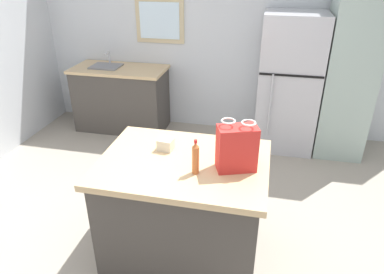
# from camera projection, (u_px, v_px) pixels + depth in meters

# --- Properties ---
(ground) EXTENTS (6.44, 6.44, 0.00)m
(ground) POSITION_uv_depth(u_px,v_px,m) (186.00, 240.00, 3.21)
(ground) COLOR #9E9384
(back_wall) EXTENTS (5.36, 0.13, 2.78)m
(back_wall) POSITION_uv_depth(u_px,v_px,m) (228.00, 31.00, 4.76)
(back_wall) COLOR silver
(back_wall) RESTS_ON ground
(kitchen_island) EXTENTS (1.27, 0.96, 0.92)m
(kitchen_island) POSITION_uv_depth(u_px,v_px,m) (184.00, 209.00, 2.87)
(kitchen_island) COLOR #423D38
(kitchen_island) RESTS_ON ground
(refrigerator) EXTENTS (0.74, 0.73, 1.72)m
(refrigerator) POSITION_uv_depth(u_px,v_px,m) (288.00, 83.00, 4.47)
(refrigerator) COLOR #B7B7BC
(refrigerator) RESTS_ON ground
(tall_cabinet) EXTENTS (0.58, 0.65, 2.21)m
(tall_cabinet) POSITION_uv_depth(u_px,v_px,m) (350.00, 68.00, 4.23)
(tall_cabinet) COLOR #9EB2A8
(tall_cabinet) RESTS_ON ground
(sink_counter) EXTENTS (1.31, 0.65, 1.09)m
(sink_counter) POSITION_uv_depth(u_px,v_px,m) (121.00, 98.00, 5.13)
(sink_counter) COLOR #423D38
(sink_counter) RESTS_ON ground
(shopping_bag) EXTENTS (0.31, 0.24, 0.38)m
(shopping_bag) POSITION_uv_depth(u_px,v_px,m) (237.00, 148.00, 2.48)
(shopping_bag) COLOR red
(shopping_bag) RESTS_ON kitchen_island
(small_box) EXTENTS (0.12, 0.11, 0.09)m
(small_box) POSITION_uv_depth(u_px,v_px,m) (166.00, 144.00, 2.79)
(small_box) COLOR beige
(small_box) RESTS_ON kitchen_island
(bottle) EXTENTS (0.05, 0.05, 0.26)m
(bottle) POSITION_uv_depth(u_px,v_px,m) (196.00, 158.00, 2.46)
(bottle) COLOR #C66633
(bottle) RESTS_ON kitchen_island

